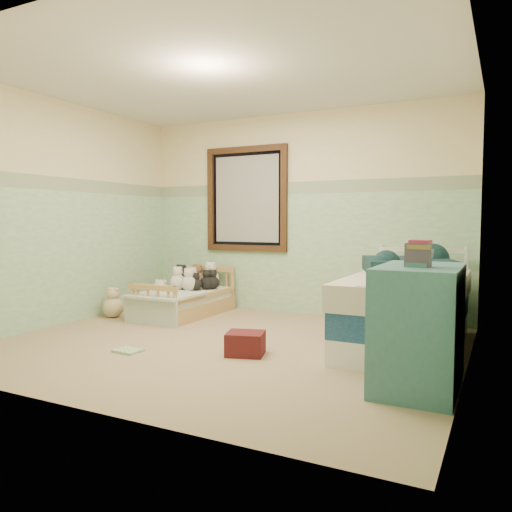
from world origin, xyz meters
The scene contains 33 objects.
floor centered at (0.00, 0.00, -0.01)m, with size 4.20×3.60×0.02m, color tan.
ceiling centered at (0.00, 0.00, 2.51)m, with size 4.20×3.60×0.02m, color silver.
wall_back centered at (0.00, 1.80, 1.25)m, with size 4.20×0.04×2.50m, color beige.
wall_front centered at (0.00, -1.80, 1.25)m, with size 4.20×0.04×2.50m, color beige.
wall_left centered at (-2.10, 0.00, 1.25)m, with size 0.04×3.60×2.50m, color beige.
wall_right centered at (2.10, 0.00, 1.25)m, with size 0.04×3.60×2.50m, color beige.
wainscot_mint centered at (0.00, 1.79, 0.75)m, with size 4.20×0.01×1.50m, color #7CAE7D.
border_strip centered at (0.00, 1.79, 1.57)m, with size 4.20×0.01×0.15m, color #42684B.
window_frame centered at (-0.70, 1.76, 1.45)m, with size 1.16×0.06×1.36m, color black.
window_blinds centered at (-0.70, 1.77, 1.45)m, with size 0.92×0.01×1.12m, color #ADADAA.
toddler_bed_frame centered at (-1.17, 1.05, 0.09)m, with size 0.67×1.33×0.17m, color #B78050.
toddler_mattress centered at (-1.17, 1.05, 0.23)m, with size 0.61×1.28×0.12m, color silver.
patchwork_quilt centered at (-1.17, 0.64, 0.31)m, with size 0.72×0.67×0.03m, color #87B2CD.
plush_bed_brown centered at (-1.32, 1.55, 0.39)m, with size 0.20×0.20×0.20m, color brown.
plush_bed_white centered at (-1.12, 1.55, 0.40)m, with size 0.23×0.23×0.23m, color silver.
plush_bed_tan centered at (-1.27, 1.33, 0.39)m, with size 0.19×0.19×0.19m, color #CCB689.
plush_bed_dark centered at (-1.04, 1.33, 0.38)m, with size 0.17×0.17×0.17m, color black.
plush_floor_cream centered at (-1.61, 1.12, 0.14)m, with size 0.28×0.28×0.28m, color silver.
plush_floor_tan centered at (-1.86, 0.52, 0.12)m, with size 0.25×0.25×0.25m, color #CCB689.
twin_bed_frame centered at (1.55, 0.65, 0.11)m, with size 0.93×1.87×0.22m, color white.
twin_boxspring centered at (1.55, 0.65, 0.33)m, with size 0.93×1.87×0.22m, color navy.
twin_mattress centered at (1.55, 0.65, 0.55)m, with size 0.97×1.90×0.22m, color beige.
teal_blanket centered at (1.50, 0.95, 0.73)m, with size 0.79×0.84×0.14m, color black.
dresser centered at (1.82, -0.45, 0.43)m, with size 0.53×0.85×0.85m, color #316B72.
book_stack centered at (1.82, -0.54, 0.93)m, with size 0.16×0.12×0.16m, color brown.
red_pillow centered at (0.35, -0.24, 0.10)m, with size 0.32×0.28×0.20m, color maroon.
floor_book centered at (-0.63, -0.62, 0.01)m, with size 0.23×0.18×0.02m, color yellow.
extra_plush_0 centered at (-1.20, 1.24, 0.38)m, with size 0.18×0.18×0.18m, color silver.
extra_plush_1 centered at (-1.36, 1.23, 0.40)m, with size 0.21×0.21×0.21m, color black.
extra_plush_2 centered at (-0.99, 1.39, 0.38)m, with size 0.17×0.17×0.17m, color black.
extra_plush_3 centered at (-1.34, 1.13, 0.39)m, with size 0.20×0.20×0.20m, color silver.
extra_plush_4 centered at (-1.18, 1.13, 0.39)m, with size 0.19×0.19×0.19m, color silver.
extra_plush_5 centered at (-1.12, 1.19, 0.37)m, with size 0.15×0.15×0.15m, color black.
Camera 1 is at (2.34, -3.98, 1.16)m, focal length 34.74 mm.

